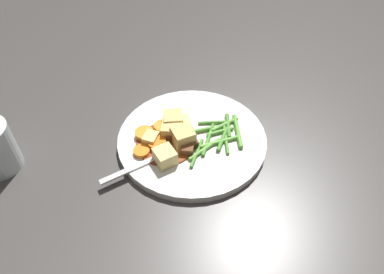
{
  "coord_description": "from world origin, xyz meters",
  "views": [
    {
      "loc": [
        0.09,
        0.47,
        0.5
      ],
      "look_at": [
        0.0,
        0.0,
        0.01
      ],
      "focal_mm": 35.28,
      "sensor_mm": 36.0,
      "label": 1
    }
  ],
  "objects_px": {
    "carrot_slice_1": "(144,134)",
    "potato_chunk_3": "(182,125)",
    "potato_chunk_4": "(173,121)",
    "carrot_slice_0": "(187,133)",
    "potato_chunk_2": "(183,137)",
    "meat_chunk_1": "(174,138)",
    "carrot_slice_3": "(162,127)",
    "potato_chunk_1": "(151,138)",
    "dinner_plate": "(192,140)",
    "potato_chunk_5": "(165,157)",
    "meat_chunk_0": "(188,149)",
    "carrot_slice_2": "(157,144)",
    "potato_chunk_0": "(172,129)",
    "fork": "(151,160)",
    "carrot_slice_4": "(142,151)",
    "meat_chunk_2": "(191,143)"
  },
  "relations": [
    {
      "from": "carrot_slice_0",
      "to": "meat_chunk_0",
      "type": "height_order",
      "value": "meat_chunk_0"
    },
    {
      "from": "meat_chunk_2",
      "to": "potato_chunk_2",
      "type": "bearing_deg",
      "value": -35.79
    },
    {
      "from": "potato_chunk_4",
      "to": "fork",
      "type": "xyz_separation_m",
      "value": [
        0.05,
        0.08,
        -0.01
      ]
    },
    {
      "from": "meat_chunk_1",
      "to": "potato_chunk_3",
      "type": "bearing_deg",
      "value": -128.03
    },
    {
      "from": "carrot_slice_4",
      "to": "potato_chunk_3",
      "type": "bearing_deg",
      "value": -151.5
    },
    {
      "from": "meat_chunk_0",
      "to": "potato_chunk_1",
      "type": "bearing_deg",
      "value": -31.6
    },
    {
      "from": "carrot_slice_4",
      "to": "meat_chunk_1",
      "type": "relative_size",
      "value": 1.14
    },
    {
      "from": "carrot_slice_1",
      "to": "potato_chunk_3",
      "type": "relative_size",
      "value": 1.0
    },
    {
      "from": "potato_chunk_2",
      "to": "meat_chunk_1",
      "type": "bearing_deg",
      "value": -28.65
    },
    {
      "from": "dinner_plate",
      "to": "potato_chunk_5",
      "type": "height_order",
      "value": "potato_chunk_5"
    },
    {
      "from": "carrot_slice_3",
      "to": "potato_chunk_1",
      "type": "relative_size",
      "value": 1.09
    },
    {
      "from": "potato_chunk_4",
      "to": "meat_chunk_0",
      "type": "relative_size",
      "value": 1.48
    },
    {
      "from": "carrot_slice_1",
      "to": "carrot_slice_3",
      "type": "xyz_separation_m",
      "value": [
        -0.03,
        -0.01,
        -0.0
      ]
    },
    {
      "from": "carrot_slice_2",
      "to": "fork",
      "type": "relative_size",
      "value": 0.19
    },
    {
      "from": "potato_chunk_4",
      "to": "fork",
      "type": "relative_size",
      "value": 0.21
    },
    {
      "from": "dinner_plate",
      "to": "carrot_slice_4",
      "type": "distance_m",
      "value": 0.1
    },
    {
      "from": "carrot_slice_0",
      "to": "meat_chunk_1",
      "type": "height_order",
      "value": "meat_chunk_1"
    },
    {
      "from": "carrot_slice_0",
      "to": "potato_chunk_2",
      "type": "bearing_deg",
      "value": 61.89
    },
    {
      "from": "potato_chunk_0",
      "to": "fork",
      "type": "distance_m",
      "value": 0.07
    },
    {
      "from": "carrot_slice_0",
      "to": "potato_chunk_4",
      "type": "distance_m",
      "value": 0.03
    },
    {
      "from": "potato_chunk_5",
      "to": "meat_chunk_2",
      "type": "height_order",
      "value": "potato_chunk_5"
    },
    {
      "from": "carrot_slice_2",
      "to": "potato_chunk_0",
      "type": "relative_size",
      "value": 0.83
    },
    {
      "from": "potato_chunk_2",
      "to": "potato_chunk_5",
      "type": "bearing_deg",
      "value": 44.28
    },
    {
      "from": "potato_chunk_2",
      "to": "meat_chunk_1",
      "type": "height_order",
      "value": "potato_chunk_2"
    },
    {
      "from": "dinner_plate",
      "to": "meat_chunk_0",
      "type": "relative_size",
      "value": 11.43
    },
    {
      "from": "carrot_slice_0",
      "to": "potato_chunk_3",
      "type": "distance_m",
      "value": 0.02
    },
    {
      "from": "carrot_slice_3",
      "to": "potato_chunk_0",
      "type": "bearing_deg",
      "value": 132.47
    },
    {
      "from": "potato_chunk_1",
      "to": "fork",
      "type": "bearing_deg",
      "value": 84.13
    },
    {
      "from": "potato_chunk_2",
      "to": "potato_chunk_3",
      "type": "bearing_deg",
      "value": -97.28
    },
    {
      "from": "carrot_slice_1",
      "to": "carrot_slice_3",
      "type": "distance_m",
      "value": 0.04
    },
    {
      "from": "potato_chunk_0",
      "to": "meat_chunk_1",
      "type": "xyz_separation_m",
      "value": [
        -0.0,
        0.02,
        -0.01
      ]
    },
    {
      "from": "carrot_slice_3",
      "to": "potato_chunk_3",
      "type": "bearing_deg",
      "value": 166.69
    },
    {
      "from": "carrot_slice_4",
      "to": "potato_chunk_5",
      "type": "distance_m",
      "value": 0.05
    },
    {
      "from": "dinner_plate",
      "to": "carrot_slice_0",
      "type": "height_order",
      "value": "carrot_slice_0"
    },
    {
      "from": "potato_chunk_0",
      "to": "potato_chunk_1",
      "type": "bearing_deg",
      "value": 14.05
    },
    {
      "from": "carrot_slice_2",
      "to": "fork",
      "type": "height_order",
      "value": "carrot_slice_2"
    },
    {
      "from": "potato_chunk_5",
      "to": "carrot_slice_0",
      "type": "bearing_deg",
      "value": -130.54
    },
    {
      "from": "carrot_slice_0",
      "to": "potato_chunk_2",
      "type": "xyz_separation_m",
      "value": [
        0.01,
        0.02,
        0.01
      ]
    },
    {
      "from": "carrot_slice_1",
      "to": "carrot_slice_0",
      "type": "bearing_deg",
      "value": 171.17
    },
    {
      "from": "carrot_slice_3",
      "to": "meat_chunk_1",
      "type": "height_order",
      "value": "meat_chunk_1"
    },
    {
      "from": "potato_chunk_0",
      "to": "potato_chunk_2",
      "type": "distance_m",
      "value": 0.03
    },
    {
      "from": "fork",
      "to": "carrot_slice_1",
      "type": "bearing_deg",
      "value": -84.86
    },
    {
      "from": "carrot_slice_1",
      "to": "potato_chunk_2",
      "type": "bearing_deg",
      "value": 154.68
    },
    {
      "from": "carrot_slice_3",
      "to": "potato_chunk_4",
      "type": "relative_size",
      "value": 0.87
    },
    {
      "from": "carrot_slice_0",
      "to": "carrot_slice_2",
      "type": "distance_m",
      "value": 0.06
    },
    {
      "from": "potato_chunk_3",
      "to": "potato_chunk_4",
      "type": "bearing_deg",
      "value": -37.91
    },
    {
      "from": "potato_chunk_3",
      "to": "potato_chunk_5",
      "type": "xyz_separation_m",
      "value": [
        0.04,
        0.07,
        0.0
      ]
    },
    {
      "from": "potato_chunk_5",
      "to": "potato_chunk_4",
      "type": "bearing_deg",
      "value": -108.22
    },
    {
      "from": "carrot_slice_3",
      "to": "potato_chunk_1",
      "type": "xyz_separation_m",
      "value": [
        0.02,
        0.03,
        0.0
      ]
    },
    {
      "from": "carrot_slice_3",
      "to": "potato_chunk_1",
      "type": "height_order",
      "value": "potato_chunk_1"
    }
  ]
}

